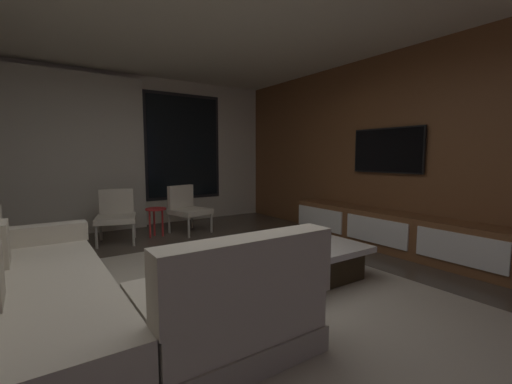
# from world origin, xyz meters

# --- Properties ---
(floor) EXTENTS (9.20, 9.20, 0.00)m
(floor) POSITION_xyz_m (0.00, 0.00, 0.00)
(floor) COLOR #473D33
(back_wall_with_window) EXTENTS (6.60, 0.30, 2.70)m
(back_wall_with_window) POSITION_xyz_m (-0.06, 3.62, 1.34)
(back_wall_with_window) COLOR beige
(back_wall_with_window) RESTS_ON floor
(media_wall) EXTENTS (0.12, 7.80, 2.70)m
(media_wall) POSITION_xyz_m (3.06, 0.00, 1.35)
(media_wall) COLOR brown
(media_wall) RESTS_ON floor
(area_rug) EXTENTS (3.20, 3.80, 0.01)m
(area_rug) POSITION_xyz_m (0.35, -0.10, 0.01)
(area_rug) COLOR #ADA391
(area_rug) RESTS_ON floor
(sectional_couch) EXTENTS (1.98, 2.50, 0.82)m
(sectional_couch) POSITION_xyz_m (-0.95, -0.16, 0.29)
(sectional_couch) COLOR #B1A997
(sectional_couch) RESTS_ON floor
(coffee_table) EXTENTS (1.16, 1.16, 0.36)m
(coffee_table) POSITION_xyz_m (1.08, 0.01, 0.19)
(coffee_table) COLOR black
(coffee_table) RESTS_ON floor
(book_stack_on_coffee_table) EXTENTS (0.27, 0.21, 0.08)m
(book_stack_on_coffee_table) POSITION_xyz_m (1.25, 0.10, 0.40)
(book_stack_on_coffee_table) COLOR gray
(book_stack_on_coffee_table) RESTS_ON coffee_table
(accent_chair_near_window) EXTENTS (0.68, 0.69, 0.78)m
(accent_chair_near_window) POSITION_xyz_m (0.94, 2.61, 0.43)
(accent_chair_near_window) COLOR #B2ADA0
(accent_chair_near_window) RESTS_ON floor
(accent_chair_by_curtain) EXTENTS (0.67, 0.69, 0.78)m
(accent_chair_by_curtain) POSITION_xyz_m (-0.17, 2.60, 0.43)
(accent_chair_by_curtain) COLOR #B2ADA0
(accent_chair_by_curtain) RESTS_ON floor
(side_stool) EXTENTS (0.32, 0.32, 0.46)m
(side_stool) POSITION_xyz_m (0.40, 2.56, 0.37)
(side_stool) COLOR red
(side_stool) RESTS_ON floor
(media_console) EXTENTS (0.46, 3.10, 0.52)m
(media_console) POSITION_xyz_m (2.77, 0.05, 0.25)
(media_console) COLOR brown
(media_console) RESTS_ON floor
(mounted_tv) EXTENTS (0.05, 1.08, 0.63)m
(mounted_tv) POSITION_xyz_m (2.95, 0.25, 1.35)
(mounted_tv) COLOR black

